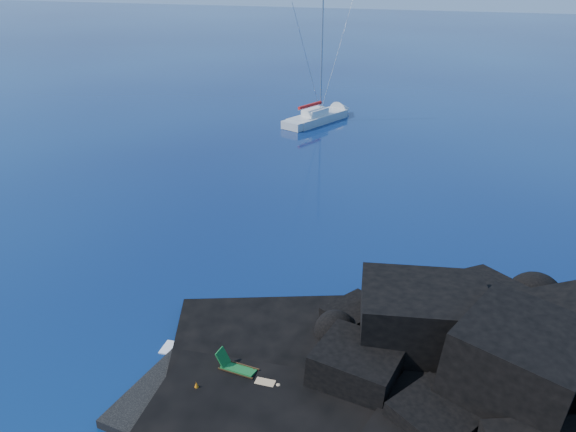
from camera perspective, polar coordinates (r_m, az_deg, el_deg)
name	(u,v)px	position (r m, az deg, el deg)	size (l,w,h in m)	color
ground	(132,390)	(23.07, -15.61, -16.67)	(400.00, 400.00, 0.00)	#030630
headland	(493,419)	(22.42, 20.15, -18.83)	(24.00, 24.00, 3.60)	black
beach	(246,410)	(21.59, -4.32, -19.04)	(8.50, 6.00, 0.70)	black
surf_foam	(298,341)	(24.66, 1.03, -12.58)	(10.00, 8.00, 0.06)	white
sailboat	(318,122)	(58.40, 3.02, 9.51)	(2.36, 11.26, 11.80)	silver
deck_chair	(238,365)	(22.12, -5.05, -14.81)	(1.52, 0.67, 1.05)	#156227
towel	(265,387)	(21.85, -2.33, -17.01)	(1.90, 0.90, 0.05)	white
sunbather	(265,384)	(21.75, -2.34, -16.69)	(1.81, 0.50, 0.27)	tan
marker_cone	(197,388)	(21.74, -9.27, -16.83)	(0.33, 0.33, 0.51)	orange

